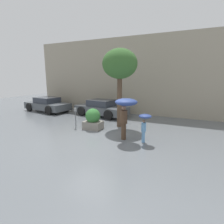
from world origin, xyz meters
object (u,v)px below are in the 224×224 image
planter_box (93,119)px  parked_car_far (47,105)px  person_child (145,121)px  street_tree (120,65)px  parking_meter (75,113)px  parked_car_near (102,108)px  person_adult (126,107)px

planter_box → parked_car_far: bearing=154.7°
planter_box → person_child: size_ratio=0.90×
street_tree → parking_meter: (-2.29, -1.24, -2.76)m
parked_car_near → parked_car_far: (-5.11, -0.40, 0.00)m
person_child → parked_car_near: person_child is taller
parked_car_far → parking_meter: bearing=-112.7°
person_child → parking_meter: 4.39m
parked_car_near → parking_meter: 3.54m
parked_car_near → parking_meter: parked_car_near is taller
person_child → parked_car_near: size_ratio=0.31×
planter_box → parking_meter: size_ratio=1.02×
street_tree → planter_box: bearing=-136.6°
planter_box → parked_car_near: bearing=109.9°
planter_box → parked_car_near: 3.62m
person_child → planter_box: bearing=-148.8°
parked_car_far → parking_meter: (5.23, -3.12, 0.27)m
person_child → person_adult: bearing=-131.5°
parked_car_far → person_adult: bearing=-106.3°
person_adult → parking_meter: (-3.41, 0.80, -0.74)m
person_adult → person_child: 1.08m
person_adult → street_tree: 3.08m
person_adult → parked_car_far: (-8.64, 3.93, -1.00)m
planter_box → street_tree: street_tree is taller
planter_box → person_adult: (2.30, -0.93, 1.01)m
person_child → parked_car_near: (-4.43, 4.31, -0.42)m
person_child → street_tree: 3.87m
person_adult → street_tree: size_ratio=0.44×
person_adult → parked_car_near: 5.68m
person_adult → parked_car_near: (-3.53, 4.33, -1.00)m
street_tree → parking_meter: street_tree is taller
parked_car_far → parking_meter: parked_car_far is taller
person_child → parking_meter: person_child is taller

